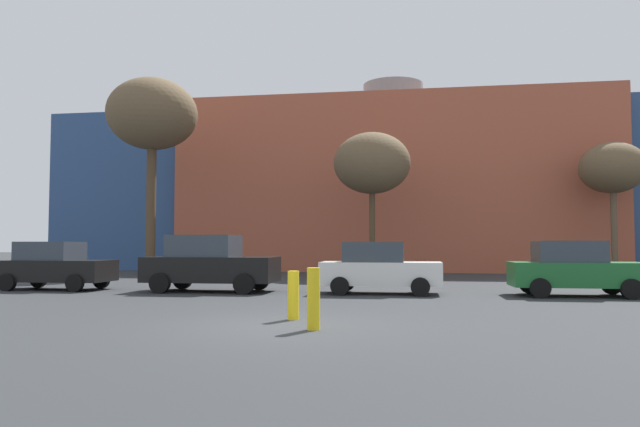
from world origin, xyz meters
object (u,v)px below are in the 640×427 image
(parked_car_3, at_px, (575,269))
(bollard_yellow_0, at_px, (293,295))
(bollard_yellow_1, at_px, (313,299))
(parked_car_1, at_px, (210,263))
(bare_tree_2, at_px, (372,164))
(parked_car_2, at_px, (379,268))
(parked_car_0, at_px, (54,266))
(bare_tree_1, at_px, (613,169))
(bare_tree_0, at_px, (152,116))

(parked_car_3, xyz_separation_m, bollard_yellow_0, (-7.35, -6.76, -0.33))
(bollard_yellow_0, xyz_separation_m, bollard_yellow_1, (0.66, -1.40, 0.06))
(parked_car_1, height_order, bare_tree_2, bare_tree_2)
(parked_car_1, relative_size, bollard_yellow_0, 4.28)
(parked_car_2, bearing_deg, parked_car_0, -180.00)
(bare_tree_2, height_order, bollard_yellow_0, bare_tree_2)
(parked_car_2, bearing_deg, bollard_yellow_0, -101.86)
(bare_tree_1, bearing_deg, parked_car_1, -143.65)
(parked_car_3, relative_size, bare_tree_0, 0.39)
(bare_tree_1, bearing_deg, bollard_yellow_1, -119.92)
(parked_car_2, relative_size, parked_car_3, 0.98)
(parked_car_0, distance_m, bare_tree_0, 11.55)
(parked_car_2, xyz_separation_m, bollard_yellow_1, (-0.76, -8.17, -0.25))
(parked_car_0, distance_m, bare_tree_1, 25.84)
(parked_car_0, height_order, bare_tree_2, bare_tree_2)
(bare_tree_0, bearing_deg, bollard_yellow_0, -56.22)
(parked_car_0, relative_size, bare_tree_0, 0.38)
(bare_tree_1, bearing_deg, parked_car_2, -131.91)
(bollard_yellow_0, bearing_deg, bare_tree_0, 123.78)
(bare_tree_2, bearing_deg, bollard_yellow_0, -91.86)
(parked_car_0, bearing_deg, bare_tree_1, 28.78)
(bare_tree_2, relative_size, bollard_yellow_1, 6.23)
(parked_car_1, xyz_separation_m, bollard_yellow_0, (4.23, -6.76, -0.43))
(bollard_yellow_0, bearing_deg, parked_car_3, 42.62)
(parked_car_1, xyz_separation_m, bare_tree_0, (-6.28, 8.95, 7.16))
(parked_car_0, bearing_deg, parked_car_3, 0.00)
(bollard_yellow_1, bearing_deg, bare_tree_0, 123.14)
(parked_car_0, distance_m, bollard_yellow_1, 13.34)
(bare_tree_2, bearing_deg, parked_car_2, -84.99)
(parked_car_1, relative_size, bare_tree_1, 0.65)
(bollard_yellow_1, bearing_deg, parked_car_3, 50.70)
(bare_tree_2, height_order, bollard_yellow_1, bare_tree_2)
(bare_tree_0, height_order, bollard_yellow_0, bare_tree_0)
(bare_tree_1, height_order, bollard_yellow_0, bare_tree_1)
(parked_car_1, distance_m, bare_tree_0, 13.07)
(bare_tree_1, bearing_deg, bollard_yellow_0, -123.14)
(parked_car_3, height_order, bollard_yellow_0, parked_car_3)
(parked_car_1, height_order, parked_car_2, parked_car_1)
(parked_car_1, relative_size, parked_car_2, 1.14)
(parked_car_0, relative_size, parked_car_3, 0.99)
(parked_car_0, distance_m, bare_tree_2, 15.19)
(parked_car_2, height_order, bare_tree_1, bare_tree_1)
(parked_car_3, distance_m, bare_tree_2, 12.97)
(bare_tree_1, distance_m, bare_tree_2, 12.08)
(bollard_yellow_0, height_order, bollard_yellow_1, bollard_yellow_1)
(parked_car_1, distance_m, bare_tree_2, 11.99)
(bollard_yellow_0, bearing_deg, parked_car_1, 122.03)
(parked_car_2, distance_m, bollard_yellow_0, 6.92)
(bollard_yellow_0, bearing_deg, parked_car_2, 78.14)
(parked_car_2, bearing_deg, parked_car_1, -180.00)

